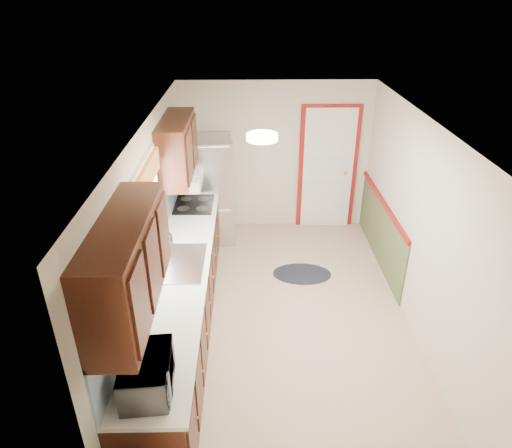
{
  "coord_description": "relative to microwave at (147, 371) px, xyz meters",
  "views": [
    {
      "loc": [
        -0.44,
        -4.43,
        3.66
      ],
      "look_at": [
        -0.35,
        0.31,
        1.15
      ],
      "focal_mm": 32.0,
      "sensor_mm": 36.0,
      "label": 1
    }
  ],
  "objects": [
    {
      "name": "room_shell",
      "position": [
        1.2,
        1.95,
        0.08
      ],
      "size": [
        3.2,
        5.2,
        2.52
      ],
      "color": "tan",
      "rests_on": "ground"
    },
    {
      "name": "kitchen_run",
      "position": [
        -0.04,
        1.66,
        -0.31
      ],
      "size": [
        0.63,
        4.0,
        2.2
      ],
      "color": "#34150C",
      "rests_on": "ground"
    },
    {
      "name": "back_wall_trim",
      "position": [
        2.19,
        4.16,
        -0.23
      ],
      "size": [
        1.12,
        2.3,
        2.08
      ],
      "color": "maroon",
      "rests_on": "ground"
    },
    {
      "name": "ceiling_fixture",
      "position": [
        0.9,
        1.75,
        1.24
      ],
      "size": [
        0.3,
        0.3,
        0.06
      ],
      "primitive_type": "cylinder",
      "color": "#FFD88C",
      "rests_on": "room_shell"
    },
    {
      "name": "microwave",
      "position": [
        0.0,
        0.0,
        0.0
      ],
      "size": [
        0.34,
        0.56,
        0.36
      ],
      "primitive_type": "imported",
      "rotation": [
        0.0,
        0.0,
        1.65
      ],
      "color": "white",
      "rests_on": "kitchen_run"
    },
    {
      "name": "refrigerator",
      "position": [
        0.18,
        4.0,
        -0.29
      ],
      "size": [
        0.75,
        0.73,
        1.66
      ],
      "rotation": [
        0.0,
        0.0,
        0.1
      ],
      "color": "#B7B7BC",
      "rests_on": "ground"
    },
    {
      "name": "rug",
      "position": [
        1.52,
        2.9,
        -1.12
      ],
      "size": [
        0.86,
        0.58,
        0.01
      ],
      "primitive_type": "ellipsoid",
      "rotation": [
        0.0,
        0.0,
        -0.06
      ],
      "color": "black",
      "rests_on": "ground"
    },
    {
      "name": "cooktop",
      "position": [
        0.01,
        3.24,
        -0.17
      ],
      "size": [
        0.53,
        0.63,
        0.02
      ],
      "primitive_type": "cube",
      "color": "black",
      "rests_on": "kitchen_run"
    }
  ]
}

